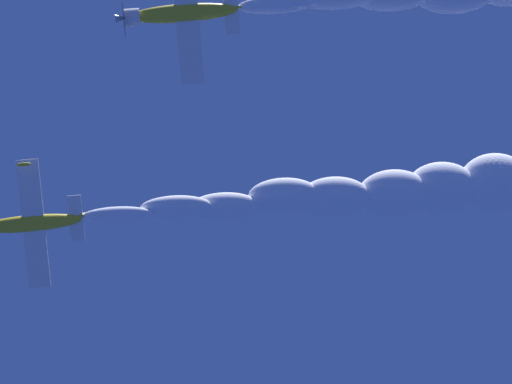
% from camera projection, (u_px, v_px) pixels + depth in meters
% --- Properties ---
extents(airplane_lead, '(8.94, 10.05, 3.97)m').
position_uv_depth(airplane_lead, '(27.00, 224.00, 70.36)').
color(airplane_lead, gold).
extents(airplane_left_wingman, '(8.95, 10.09, 3.80)m').
position_uv_depth(airplane_left_wingman, '(179.00, 13.00, 64.88)').
color(airplane_left_wingman, gold).
extents(smoke_trail_lead, '(45.07, 5.86, 7.89)m').
position_uv_depth(smoke_trail_lead, '(470.00, 182.00, 73.10)').
color(smoke_trail_lead, white).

